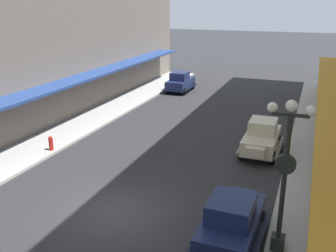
# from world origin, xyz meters

# --- Properties ---
(ground_plane) EXTENTS (200.00, 200.00, 0.00)m
(ground_plane) POSITION_xyz_m (0.00, 0.00, 0.00)
(ground_plane) COLOR #2D2D30
(sidewalk_right) EXTENTS (3.00, 60.00, 0.15)m
(sidewalk_right) POSITION_xyz_m (7.50, 0.00, 0.07)
(sidewalk_right) COLOR #B7B5AD
(sidewalk_right) RESTS_ON ground
(parked_car_0) EXTENTS (2.17, 4.27, 1.84)m
(parked_car_0) POSITION_xyz_m (-4.69, 21.43, 0.94)
(parked_car_0) COLOR #19234C
(parked_car_0) RESTS_ON ground
(parked_car_2) EXTENTS (2.16, 4.27, 1.84)m
(parked_car_2) POSITION_xyz_m (4.57, 8.58, 0.94)
(parked_car_2) COLOR beige
(parked_car_2) RESTS_ON ground
(parked_car_3) EXTENTS (2.20, 4.28, 1.84)m
(parked_car_3) POSITION_xyz_m (4.83, -0.50, 0.94)
(parked_car_3) COLOR #19234C
(parked_car_3) RESTS_ON ground
(lamp_post_with_clock) EXTENTS (1.42, 0.44, 5.16)m
(lamp_post_with_clock) POSITION_xyz_m (6.40, -0.42, 2.99)
(lamp_post_with_clock) COLOR black
(lamp_post_with_clock) RESTS_ON sidewalk_right
(fire_hydrant) EXTENTS (0.24, 0.24, 0.82)m
(fire_hydrant) POSITION_xyz_m (-6.35, 4.35, 0.56)
(fire_hydrant) COLOR #B21E19
(fire_hydrant) RESTS_ON sidewalk_left
(pedestrian_0) EXTENTS (0.36, 0.28, 1.67)m
(pedestrian_0) POSITION_xyz_m (7.92, 12.29, 1.01)
(pedestrian_0) COLOR slate
(pedestrian_0) RESTS_ON sidewalk_right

